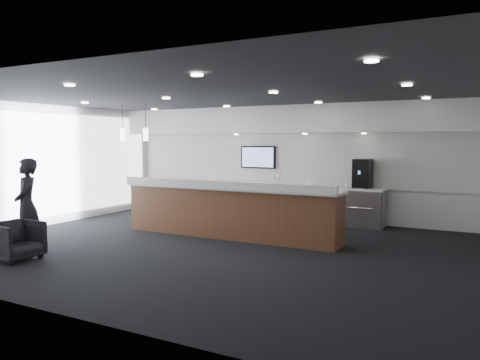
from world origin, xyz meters
The scene contains 24 objects.
ground centered at (0.00, 0.00, 0.00)m, with size 10.00×10.00×0.00m, color black.
ceiling centered at (0.00, 0.00, 3.00)m, with size 10.00×8.00×0.02m, color black.
back_wall centered at (0.00, 4.00, 1.50)m, with size 10.00×0.02×3.00m, color silver.
left_wall centered at (-5.00, 0.00, 1.50)m, with size 0.02×8.00×3.00m, color silver.
soffit_bulkhead centered at (0.00, 3.55, 2.65)m, with size 10.00×0.90×0.70m, color silver.
alcove_panel centered at (0.00, 3.97, 1.60)m, with size 9.80×0.06×1.40m, color silver.
window_blinds_wall centered at (-4.96, 0.00, 1.50)m, with size 0.04×7.36×2.55m, color silver.
back_credenza centered at (0.00, 3.64, 0.48)m, with size 5.06×0.66×0.95m.
wall_tv centered at (-1.00, 3.91, 1.65)m, with size 1.05×0.08×0.62m.
pendant_left centered at (-2.40, 0.80, 2.25)m, with size 0.12×0.12×0.30m, color #FFEDC6.
pendant_right centered at (-3.10, 0.80, 2.25)m, with size 0.12×0.12×0.30m, color #FFEDC6.
ceiling_can_lights centered at (0.00, 0.00, 2.97)m, with size 7.00×5.00×0.02m, color white, non-canonical shape.
service_counter centered at (-0.28, 0.98, 0.58)m, with size 5.04×0.85×1.49m.
coffee_machine centered at (1.96, 3.69, 1.30)m, with size 0.43×0.55×0.71m.
info_sign_left centered at (0.67, 3.53, 1.07)m, with size 0.17×0.02×0.23m, color white.
info_sign_right centered at (0.62, 3.57, 1.06)m, with size 0.16×0.02×0.21m, color white.
armchair centered at (-2.60, -2.53, 0.34)m, with size 0.74×0.76×0.69m, color black.
lounge_guest centered at (-3.01, -1.98, 0.89)m, with size 0.65×0.43×1.77m, color black.
cup_0 centered at (1.90, 3.55, 0.99)m, with size 0.09×0.09×0.09m, color white.
cup_1 centered at (1.76, 3.55, 0.99)m, with size 0.09×0.09×0.09m, color white.
cup_2 centered at (1.62, 3.55, 0.99)m, with size 0.09×0.09×0.09m, color white.
cup_3 centered at (1.48, 3.55, 0.99)m, with size 0.09×0.09×0.09m, color white.
cup_4 centered at (1.34, 3.55, 0.99)m, with size 0.09×0.09×0.09m, color white.
cup_5 centered at (1.20, 3.55, 0.99)m, with size 0.09×0.09×0.09m, color white.
Camera 1 is at (4.69, -7.82, 2.08)m, focal length 35.00 mm.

